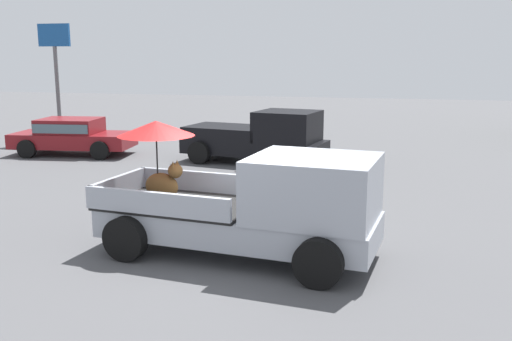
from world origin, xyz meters
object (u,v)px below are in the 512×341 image
at_px(pickup_truck_main, 258,203).
at_px(motel_sign, 56,59).
at_px(pickup_truck_red, 260,138).
at_px(parked_sedan_near, 72,135).

relative_size(pickup_truck_main, motel_sign, 1.08).
xyz_separation_m(pickup_truck_red, motel_sign, (-9.20, 2.48, 2.55)).
distance_m(pickup_truck_red, parked_sedan_near, 7.06).
bearing_deg(motel_sign, pickup_truck_red, -15.08).
height_order(pickup_truck_main, parked_sedan_near, pickup_truck_main).
bearing_deg(pickup_truck_main, parked_sedan_near, 142.37).
height_order(pickup_truck_main, motel_sign, motel_sign).
xyz_separation_m(pickup_truck_main, parked_sedan_near, (-9.18, 8.77, -0.25)).
bearing_deg(pickup_truck_main, motel_sign, 141.10).
relative_size(pickup_truck_red, parked_sedan_near, 1.12).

